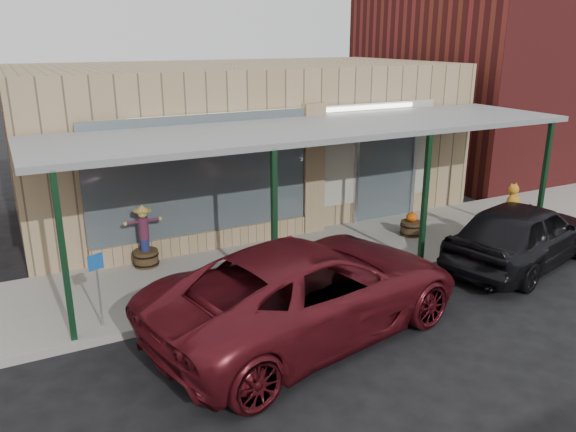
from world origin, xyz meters
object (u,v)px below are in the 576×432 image
car_maroon (310,288)px  parked_sedan (522,233)px  barrel_scarecrow (145,246)px  barrel_pumpkin (411,227)px  handicap_sign (98,280)px

car_maroon → parked_sedan: bearing=-97.4°
barrel_scarecrow → car_maroon: bearing=-70.6°
barrel_scarecrow → car_maroon: 4.33m
barrel_scarecrow → barrel_pumpkin: bearing=-16.3°
handicap_sign → car_maroon: size_ratio=0.23×
parked_sedan → car_maroon: (-5.65, -0.41, 0.05)m
barrel_scarecrow → parked_sedan: parked_sedan is taller
handicap_sign → barrel_scarecrow: bearing=38.5°
barrel_pumpkin → car_maroon: (-4.51, -2.80, 0.44)m
barrel_pumpkin → parked_sedan: (1.13, -2.39, 0.39)m
handicap_sign → car_maroon: (3.23, -1.56, -0.19)m
parked_sedan → car_maroon: size_ratio=0.81×
barrel_pumpkin → handicap_sign: size_ratio=0.48×
parked_sedan → car_maroon: parked_sedan is taller
barrel_scarecrow → handicap_sign: bearing=-126.5°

